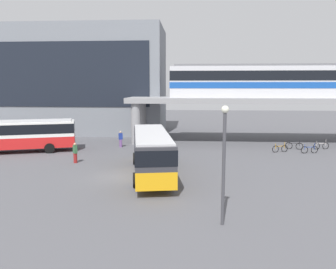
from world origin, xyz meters
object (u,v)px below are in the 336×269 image
bicycle_blue (309,150)px  bicycle_orange (280,149)px  station_building (74,81)px  bus_secondary (18,133)px  bus_main (151,149)px  pedestrian_at_kerb (162,142)px  pedestrian_waiting_near_stop (121,140)px  pedestrian_near_building (75,153)px  bicycle_silver (321,146)px  bicycle_black (294,146)px  train (274,81)px

bicycle_blue → bicycle_orange: (-2.79, 0.34, 0.00)m
station_building → bus_secondary: (-0.41, -15.82, -5.42)m
bus_main → pedestrian_at_kerb: bus_main is taller
pedestrian_waiting_near_stop → pedestrian_near_building: bearing=-107.0°
bus_main → bicycle_silver: bus_main is taller
bicycle_black → pedestrian_waiting_near_stop: size_ratio=0.97×
train → bus_main: (-12.65, -15.62, -5.28)m
pedestrian_waiting_near_stop → bicycle_black: bearing=0.1°
bicycle_silver → pedestrian_at_kerb: 16.90m
bicycle_orange → station_building: bearing=151.7°
bus_main → pedestrian_waiting_near_stop: 12.15m
bus_secondary → bicycle_blue: 29.27m
bicycle_orange → pedestrian_near_building: 19.99m
train → bicycle_orange: train is taller
station_building → bicycle_orange: size_ratio=15.23×
bus_main → pedestrian_at_kerb: 10.43m
pedestrian_near_building → bicycle_black: bearing=20.3°
bicycle_blue → pedestrian_waiting_near_stop: pedestrian_waiting_near_stop is taller
bus_main → pedestrian_near_building: bearing=154.2°
train → pedestrian_at_kerb: (-12.74, -5.26, -6.50)m
station_building → pedestrian_near_building: bearing=-70.9°
bicycle_orange → pedestrian_waiting_near_stop: 16.79m
bus_main → bicycle_blue: size_ratio=6.39×
bicycle_orange → bicycle_black: same height
bicycle_silver → pedestrian_waiting_near_stop: size_ratio=0.99×
bus_secondary → pedestrian_at_kerb: bearing=11.0°
train → bicycle_orange: 9.31m
bicycle_black → pedestrian_at_kerb: bearing=-176.7°
bus_main → pedestrian_at_kerb: bearing=90.5°
train → bus_main: bearing=-129.0°
bus_main → pedestrian_waiting_near_stop: bus_main is taller
bus_secondary → pedestrian_waiting_near_stop: (9.70, 3.57, -1.15)m
train → bicycle_black: size_ratio=14.20×
train → bicycle_silver: bearing=-46.0°
train → bicycle_blue: 9.75m
bicycle_silver → bicycle_black: (-2.85, -0.18, 0.00)m
bicycle_silver → bicycle_orange: size_ratio=1.03×
station_building → pedestrian_at_kerb: (13.90, -13.04, -6.64)m
bus_main → bus_secondary: same height
bicycle_orange → pedestrian_at_kerb: (-12.08, 0.93, 0.41)m
train → bicycle_blue: bearing=-71.9°
station_building → bicycle_blue: size_ratio=14.65×
station_building → pedestrian_waiting_near_stop: 16.72m
pedestrian_at_kerb → bus_secondary: bearing=-169.0°
bicycle_black → station_building: bearing=156.3°
station_building → bus_secondary: bearing=-91.5°
bicycle_black → bicycle_silver: bearing=3.5°
station_building → bus_main: 27.80m
bicycle_silver → pedestrian_near_building: size_ratio=0.99×
bus_secondary → bicycle_orange: (26.40, 1.85, -1.63)m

